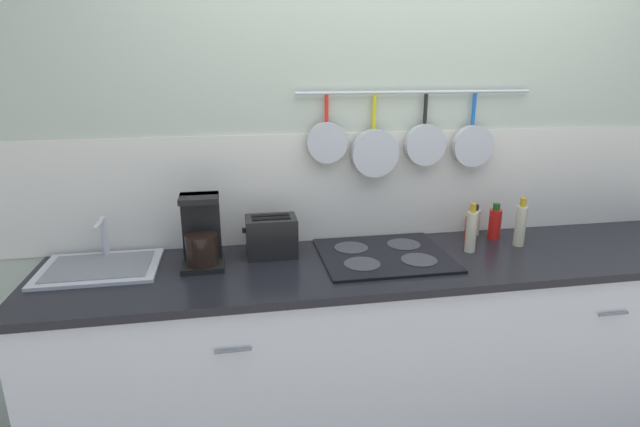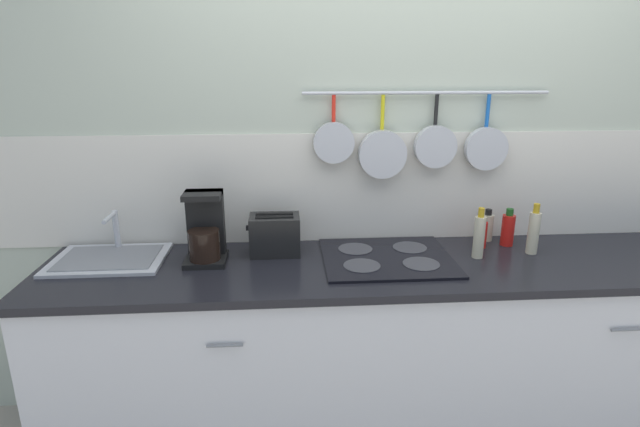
{
  "view_description": "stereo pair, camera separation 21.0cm",
  "coord_description": "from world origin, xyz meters",
  "px_view_note": "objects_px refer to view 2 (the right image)",
  "views": [
    {
      "loc": [
        -0.78,
        -1.99,
        1.73
      ],
      "look_at": [
        -0.42,
        0.0,
        1.12
      ],
      "focal_mm": 28.0,
      "sensor_mm": 36.0,
      "label": 1
    },
    {
      "loc": [
        -0.57,
        -2.01,
        1.73
      ],
      "look_at": [
        -0.42,
        0.0,
        1.12
      ],
      "focal_mm": 28.0,
      "sensor_mm": 36.0,
      "label": 2
    }
  ],
  "objects_px": {
    "coffee_maker": "(205,233)",
    "toaster": "(275,235)",
    "bottle_olive_oil": "(479,236)",
    "bottle_dish_soap": "(508,229)",
    "bottle_sesame_oil": "(534,232)",
    "bottle_hot_sauce": "(481,234)",
    "bottle_cooking_wine": "(487,227)"
  },
  "relations": [
    {
      "from": "bottle_olive_oil",
      "to": "bottle_dish_soap",
      "type": "xyz_separation_m",
      "value": [
        0.2,
        0.15,
        -0.02
      ]
    },
    {
      "from": "bottle_dish_soap",
      "to": "bottle_cooking_wine",
      "type": "bearing_deg",
      "value": 133.21
    },
    {
      "from": "bottle_sesame_oil",
      "to": "bottle_olive_oil",
      "type": "bearing_deg",
      "value": -172.99
    },
    {
      "from": "bottle_olive_oil",
      "to": "bottle_dish_soap",
      "type": "relative_size",
      "value": 1.28
    },
    {
      "from": "coffee_maker",
      "to": "bottle_olive_oil",
      "type": "xyz_separation_m",
      "value": [
        1.22,
        -0.06,
        -0.03
      ]
    },
    {
      "from": "bottle_cooking_wine",
      "to": "bottle_olive_oil",
      "type": "bearing_deg",
      "value": -120.39
    },
    {
      "from": "toaster",
      "to": "bottle_hot_sauce",
      "type": "relative_size",
      "value": 1.6
    },
    {
      "from": "coffee_maker",
      "to": "toaster",
      "type": "distance_m",
      "value": 0.31
    },
    {
      "from": "coffee_maker",
      "to": "toaster",
      "type": "xyz_separation_m",
      "value": [
        0.3,
        0.06,
        -0.04
      ]
    },
    {
      "from": "toaster",
      "to": "bottle_sesame_oil",
      "type": "bearing_deg",
      "value": -4.03
    },
    {
      "from": "coffee_maker",
      "to": "bottle_cooking_wine",
      "type": "bearing_deg",
      "value": 7.08
    },
    {
      "from": "coffee_maker",
      "to": "bottle_olive_oil",
      "type": "distance_m",
      "value": 1.22
    },
    {
      "from": "coffee_maker",
      "to": "bottle_dish_soap",
      "type": "height_order",
      "value": "coffee_maker"
    },
    {
      "from": "bottle_hot_sauce",
      "to": "bottle_cooking_wine",
      "type": "height_order",
      "value": "bottle_cooking_wine"
    },
    {
      "from": "bottle_olive_oil",
      "to": "bottle_cooking_wine",
      "type": "xyz_separation_m",
      "value": [
        0.13,
        0.22,
        -0.03
      ]
    },
    {
      "from": "bottle_hot_sauce",
      "to": "bottle_dish_soap",
      "type": "bearing_deg",
      "value": 8.01
    },
    {
      "from": "bottle_hot_sauce",
      "to": "bottle_cooking_wine",
      "type": "bearing_deg",
      "value": 54.71
    },
    {
      "from": "toaster",
      "to": "bottle_dish_soap",
      "type": "distance_m",
      "value": 1.12
    },
    {
      "from": "bottle_hot_sauce",
      "to": "bottle_sesame_oil",
      "type": "height_order",
      "value": "bottle_sesame_oil"
    },
    {
      "from": "toaster",
      "to": "bottle_hot_sauce",
      "type": "height_order",
      "value": "toaster"
    },
    {
      "from": "coffee_maker",
      "to": "bottle_cooking_wine",
      "type": "relative_size",
      "value": 1.97
    },
    {
      "from": "bottle_hot_sauce",
      "to": "bottle_sesame_oil",
      "type": "xyz_separation_m",
      "value": [
        0.21,
        -0.09,
        0.04
      ]
    },
    {
      "from": "bottle_cooking_wine",
      "to": "bottle_hot_sauce",
      "type": "bearing_deg",
      "value": -125.29
    },
    {
      "from": "coffee_maker",
      "to": "toaster",
      "type": "relative_size",
      "value": 1.28
    },
    {
      "from": "bottle_dish_soap",
      "to": "bottle_olive_oil",
      "type": "bearing_deg",
      "value": -143.88
    },
    {
      "from": "bottle_hot_sauce",
      "to": "bottle_dish_soap",
      "type": "height_order",
      "value": "bottle_dish_soap"
    },
    {
      "from": "toaster",
      "to": "bottle_sesame_oil",
      "type": "xyz_separation_m",
      "value": [
        1.19,
        -0.08,
        0.01
      ]
    },
    {
      "from": "bottle_sesame_oil",
      "to": "toaster",
      "type": "bearing_deg",
      "value": 175.97
    },
    {
      "from": "bottle_hot_sauce",
      "to": "bottle_cooking_wine",
      "type": "relative_size",
      "value": 0.96
    },
    {
      "from": "bottle_cooking_wine",
      "to": "bottle_dish_soap",
      "type": "bearing_deg",
      "value": -46.79
    },
    {
      "from": "bottle_olive_oil",
      "to": "bottle_sesame_oil",
      "type": "height_order",
      "value": "bottle_sesame_oil"
    },
    {
      "from": "bottle_olive_oil",
      "to": "bottle_hot_sauce",
      "type": "bearing_deg",
      "value": 63.62
    }
  ]
}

